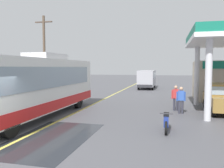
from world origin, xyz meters
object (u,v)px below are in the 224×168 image
motorcycle_parked_forecourt (166,121)px  pedestrian_near_pump (181,99)px  coach_bus_main (38,87)px  minibus_opposing_lane (147,78)px  pedestrian_by_shop (176,97)px  car_at_pump (221,96)px

motorcycle_parked_forecourt → pedestrian_near_pump: 4.37m
coach_bus_main → minibus_opposing_lane: 20.35m
pedestrian_near_pump → pedestrian_by_shop: (-0.29, 0.96, 0.00)m
coach_bus_main → car_at_pump: coach_bus_main is taller
motorcycle_parked_forecourt → coach_bus_main: bearing=169.7°
coach_bus_main → car_at_pump: (10.54, 4.00, -0.71)m
coach_bus_main → pedestrian_near_pump: coach_bus_main is taller
pedestrian_near_pump → coach_bus_main: bearing=-159.9°
minibus_opposing_lane → pedestrian_near_pump: 17.34m
car_at_pump → pedestrian_by_shop: bearing=-178.0°
coach_bus_main → motorcycle_parked_forecourt: coach_bus_main is taller
coach_bus_main → car_at_pump: size_ratio=2.63×
minibus_opposing_lane → pedestrian_near_pump: bearing=-77.7°
minibus_opposing_lane → pedestrian_near_pump: minibus_opposing_lane is taller
pedestrian_by_shop → coach_bus_main: bearing=-153.3°
car_at_pump → pedestrian_by_shop: 2.80m
car_at_pump → minibus_opposing_lane: bearing=111.3°
pedestrian_near_pump → minibus_opposing_lane: bearing=102.3°
coach_bus_main → pedestrian_by_shop: 8.71m
pedestrian_near_pump → car_at_pump: bearing=22.8°
pedestrian_by_shop → car_at_pump: bearing=2.0°
motorcycle_parked_forecourt → pedestrian_by_shop: pedestrian_by_shop is taller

